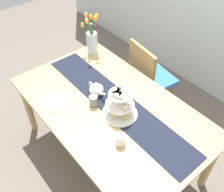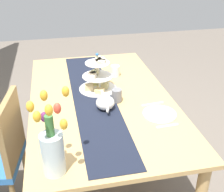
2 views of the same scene
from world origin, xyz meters
The scene contains 11 objects.
ground_plane centered at (0.00, 0.00, 0.00)m, with size 8.00×8.00×0.00m, color #6B6056.
dining_table centered at (0.00, 0.00, 0.64)m, with size 1.78×1.05×0.73m.
table_runner centered at (0.00, 0.06, 0.73)m, with size 1.71×0.31×0.00m, color black.
tiered_cake_stand centered at (0.13, 0.00, 0.83)m, with size 0.30×0.30×0.30m.
teapot centered at (-0.19, 0.00, 0.78)m, with size 0.24×0.13×0.14m.
tulip_vase centered at (-0.75, 0.37, 0.89)m, with size 0.17×0.20×0.45m.
dinner_plate_left centered at (-0.34, -0.35, 0.73)m, with size 0.23×0.23×0.01m, color white.
fork_left centered at (-0.48, -0.35, 0.73)m, with size 0.02×0.15×0.01m, color silver.
knife_left centered at (-0.19, -0.35, 0.73)m, with size 0.01×0.17×0.01m, color silver.
mug_grey centered at (-0.10, -0.10, 0.78)m, with size 0.08×0.08×0.10m, color slate.
mug_white_text centered at (0.36, -0.19, 0.77)m, with size 0.08×0.08×0.10m, color white.
Camera 2 is at (-1.92, 0.31, 1.78)m, focal length 46.36 mm.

